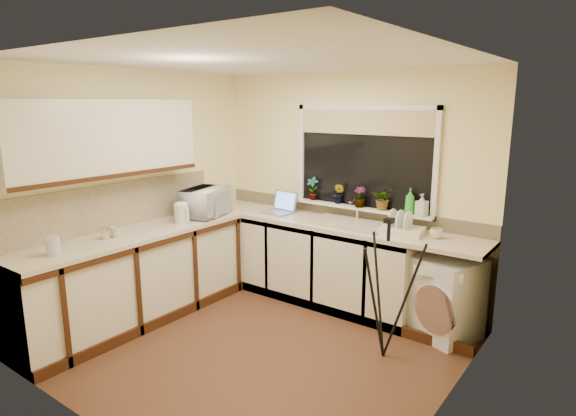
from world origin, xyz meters
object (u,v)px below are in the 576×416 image
Objects in this scene: dish_rack at (402,231)px; cup_back at (436,233)px; kettle at (181,214)px; plant_d at (383,199)px; soap_bottle_green at (410,201)px; microwave at (206,202)px; tripod at (386,289)px; soap_bottle_clear at (422,205)px; washing_machine at (445,297)px; laptop at (281,207)px; plant_a at (312,189)px; plant_c at (360,197)px; plant_b at (339,194)px; cup_left at (116,232)px; glass_jug at (53,246)px; steel_jar at (106,234)px.

dish_rack is 3.38× the size of cup_back.
kettle is 2.08m from plant_d.
microwave is at bearing -158.53° from soap_bottle_green.
soap_bottle_clear reaches higher than tripod.
plant_d is 0.70m from cup_back.
cup_back reaches higher than washing_machine.
tripod reaches higher than washing_machine.
soap_bottle_green is (0.29, -0.02, 0.01)m from plant_d.
laptop reaches higher than washing_machine.
soap_bottle_green is (1.99, 1.18, 0.18)m from kettle.
microwave is 2.09× the size of plant_a.
plant_c is at bearing -77.77° from microwave.
soap_bottle_clear is at bearing 57.44° from dish_rack.
soap_bottle_clear is at bearing -2.75° from plant_d.
plant_b reaches higher than microwave.
laptop is at bearing -161.11° from washing_machine.
plant_c reaches higher than soap_bottle_clear.
cup_back is at bearing -39.52° from soap_bottle_clear.
soap_bottle_clear is (-0.36, 0.24, 0.78)m from washing_machine.
soap_bottle_green is 2.41× the size of cup_left.
plant_c is 0.55m from soap_bottle_green.
plant_a is at bearing 71.53° from glass_jug.
plant_d is (-0.31, 0.24, 0.24)m from dish_rack.
glass_jug is at bearing -123.83° from plant_d.
glass_jug is 0.74× the size of soap_bottle_clear.
washing_machine is 3.22× the size of plant_d.
soap_bottle_clear reaches higher than cup_back.
plant_a is at bearing 126.54° from tripod.
plant_d is at bearing 134.56° from dish_rack.
dish_rack is at bearing 4.41° from laptop.
plant_c reaches higher than kettle.
washing_machine is 0.90m from soap_bottle_clear.
plant_b is 0.27m from plant_c.
plant_c is at bearing 52.21° from steel_jar.
plant_a is at bearing -179.46° from plant_d.
glass_jug is at bearing 165.19° from microwave.
plant_d is at bearing 162.38° from cup_back.
tripod is at bearing -108.70° from microwave.
glass_jug is 3.08m from plant_d.
glass_jug is at bearing -162.81° from tripod.
glass_jug is 2.91m from plant_c.
laptop is at bearing -58.52° from microwave.
kettle is at bearing -138.67° from washing_machine.
plant_d reaches higher than glass_jug.
laptop is at bearing -162.81° from plant_b.
plant_b is at bearing 170.21° from cup_back.
soap_bottle_green is at bearing 1.75° from plant_c.
plant_a is at bearing 172.64° from cup_back.
kettle is 1.86m from plant_c.
plant_a is 1.27m from soap_bottle_clear.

